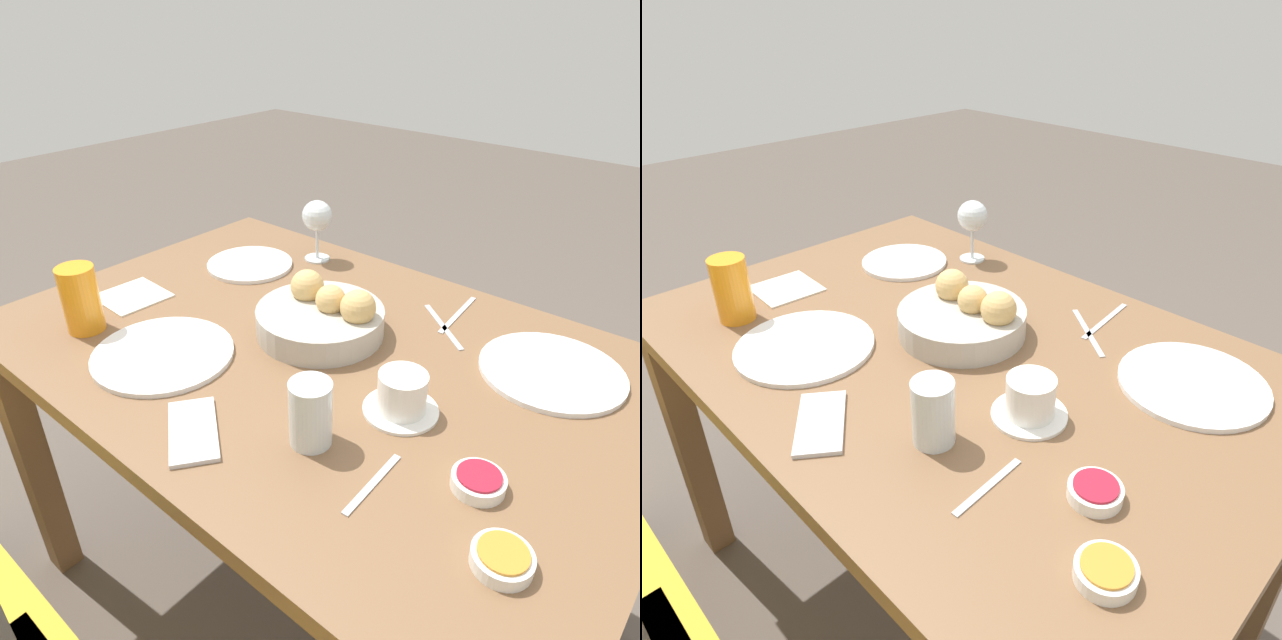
{
  "view_description": "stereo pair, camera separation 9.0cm",
  "coord_description": "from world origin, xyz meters",
  "views": [
    {
      "loc": [
        -0.62,
        0.71,
        1.36
      ],
      "look_at": [
        0.02,
        -0.04,
        0.79
      ],
      "focal_mm": 32.0,
      "sensor_mm": 36.0,
      "label": 1
    },
    {
      "loc": [
        -0.68,
        0.65,
        1.36
      ],
      "look_at": [
        0.02,
        -0.04,
        0.79
      ],
      "focal_mm": 32.0,
      "sensor_mm": 36.0,
      "label": 2
    }
  ],
  "objects": [
    {
      "name": "knife_silver",
      "position": [
        -0.16,
        -0.23,
        0.76
      ],
      "size": [
        0.15,
        0.12,
        0.0
      ],
      "color": "#B7B7BC",
      "rests_on": "dining_table"
    },
    {
      "name": "juice_glass",
      "position": [
        0.4,
        0.25,
        0.83
      ],
      "size": [
        0.07,
        0.07,
        0.14
      ],
      "color": "orange",
      "rests_on": "dining_table"
    },
    {
      "name": "plate_near_left",
      "position": [
        -0.39,
        -0.21,
        0.76
      ],
      "size": [
        0.26,
        0.26,
        0.01
      ],
      "color": "white",
      "rests_on": "dining_table"
    },
    {
      "name": "dining_table",
      "position": [
        0.0,
        0.0,
        0.65
      ],
      "size": [
        1.26,
        0.85,
        0.76
      ],
      "color": "brown",
      "rests_on": "ground_plane"
    },
    {
      "name": "jam_bowl_berry",
      "position": [
        -0.41,
        0.13,
        0.77
      ],
      "size": [
        0.08,
        0.08,
        0.02
      ],
      "color": "white",
      "rests_on": "dining_table"
    },
    {
      "name": "plate_far_center",
      "position": [
        0.19,
        0.21,
        0.76
      ],
      "size": [
        0.27,
        0.27,
        0.01
      ],
      "color": "white",
      "rests_on": "dining_table"
    },
    {
      "name": "cell_phone",
      "position": [
        -0.02,
        0.31,
        0.76
      ],
      "size": [
        0.16,
        0.15,
        0.01
      ],
      "color": "silver",
      "rests_on": "dining_table"
    },
    {
      "name": "wine_glass",
      "position": [
        0.26,
        -0.32,
        0.87
      ],
      "size": [
        0.08,
        0.08,
        0.16
      ],
      "color": "silver",
      "rests_on": "dining_table"
    },
    {
      "name": "water_tumbler",
      "position": [
        -0.17,
        0.21,
        0.81
      ],
      "size": [
        0.07,
        0.07,
        0.11
      ],
      "color": "silver",
      "rests_on": "dining_table"
    },
    {
      "name": "jam_bowl_honey",
      "position": [
        -0.49,
        0.23,
        0.77
      ],
      "size": [
        0.08,
        0.08,
        0.02
      ],
      "color": "white",
      "rests_on": "dining_table"
    },
    {
      "name": "ground_plane",
      "position": [
        0.0,
        0.0,
        0.0
      ],
      "size": [
        10.0,
        10.0,
        0.0
      ],
      "primitive_type": "plane",
      "color": "#564C44"
    },
    {
      "name": "coffee_cup",
      "position": [
        -0.24,
        0.06,
        0.79
      ],
      "size": [
        0.13,
        0.13,
        0.07
      ],
      "color": "white",
      "rests_on": "dining_table"
    },
    {
      "name": "bread_basket",
      "position": [
        0.02,
        -0.05,
        0.79
      ],
      "size": [
        0.26,
        0.26,
        0.11
      ],
      "color": "#B2ADA3",
      "rests_on": "dining_table"
    },
    {
      "name": "plate_near_right",
      "position": [
        0.37,
        -0.18,
        0.76
      ],
      "size": [
        0.21,
        0.21,
        0.01
      ],
      "color": "white",
      "rests_on": "dining_table"
    },
    {
      "name": "napkin",
      "position": [
        0.45,
        0.11,
        0.76
      ],
      "size": [
        0.14,
        0.14,
        0.0
      ],
      "color": "silver",
      "rests_on": "dining_table"
    },
    {
      "name": "fork_silver",
      "position": [
        -0.16,
        -0.29,
        0.76
      ],
      "size": [
        0.03,
        0.18,
        0.0
      ],
      "color": "#B7B7BC",
      "rests_on": "dining_table"
    },
    {
      "name": "spoon_coffee",
      "position": [
        -0.3,
        0.22,
        0.76
      ],
      "size": [
        0.02,
        0.14,
        0.0
      ],
      "color": "#B7B7BC",
      "rests_on": "dining_table"
    }
  ]
}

